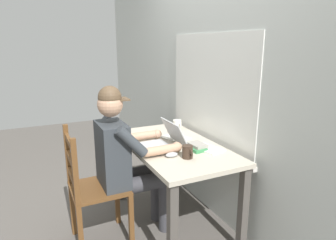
{
  "coord_description": "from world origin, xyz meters",
  "views": [
    {
      "loc": [
        2.13,
        -1.07,
        1.55
      ],
      "look_at": [
        0.0,
        -0.05,
        0.95
      ],
      "focal_mm": 31.71,
      "sensor_mm": 36.0,
      "label": 1
    }
  ],
  "objects": [
    {
      "name": "ground_plane",
      "position": [
        0.0,
        0.0,
        0.0
      ],
      "size": [
        8.0,
        8.0,
        0.0
      ],
      "primitive_type": "plane",
      "color": "#56514C"
    },
    {
      "name": "back_wall",
      "position": [
        -0.0,
        0.43,
        1.29
      ],
      "size": [
        6.0,
        0.08,
        2.6
      ],
      "color": "beige",
      "rests_on": "ground"
    },
    {
      "name": "desk",
      "position": [
        0.0,
        0.0,
        0.62
      ],
      "size": [
        1.27,
        0.69,
        0.73
      ],
      "color": "#BCB29E",
      "rests_on": "ground"
    },
    {
      "name": "seated_person",
      "position": [
        0.0,
        -0.42,
        0.7
      ],
      "size": [
        0.5,
        0.6,
        1.26
      ],
      "color": "#33383D",
      "rests_on": "ground"
    },
    {
      "name": "wooden_chair",
      "position": [
        0.0,
        -0.7,
        0.47
      ],
      "size": [
        0.42,
        0.42,
        0.95
      ],
      "color": "brown",
      "rests_on": "ground"
    },
    {
      "name": "laptop",
      "position": [
        0.02,
        -0.1,
        0.78
      ],
      "size": [
        0.33,
        0.33,
        0.21
      ],
      "color": "#ADAFB2",
      "rests_on": "desk"
    },
    {
      "name": "computer_mouse",
      "position": [
        0.25,
        -0.14,
        0.74
      ],
      "size": [
        0.06,
        0.1,
        0.03
      ],
      "primitive_type": "ellipsoid",
      "color": "#ADAFB2",
      "rests_on": "desk"
    },
    {
      "name": "coffee_mug_white",
      "position": [
        -0.37,
        0.23,
        0.78
      ],
      "size": [
        0.12,
        0.09,
        0.1
      ],
      "color": "silver",
      "rests_on": "desk"
    },
    {
      "name": "coffee_mug_dark",
      "position": [
        0.33,
        -0.04,
        0.78
      ],
      "size": [
        0.12,
        0.08,
        0.1
      ],
      "color": "#38281E",
      "rests_on": "desk"
    },
    {
      "name": "book_stack_main",
      "position": [
        0.2,
        0.12,
        0.75
      ],
      "size": [
        0.18,
        0.15,
        0.05
      ],
      "color": "#38844C",
      "rests_on": "desk"
    },
    {
      "name": "paper_pile_near_laptop",
      "position": [
        0.23,
        0.2,
        0.73
      ],
      "size": [
        0.29,
        0.22,
        0.01
      ],
      "primitive_type": "cube",
      "rotation": [
        0.0,
        0.0,
        0.26
      ],
      "color": "white",
      "rests_on": "desk"
    },
    {
      "name": "paper_pile_back_corner",
      "position": [
        -0.15,
        0.09,
        0.73
      ],
      "size": [
        0.28,
        0.25,
        0.01
      ],
      "primitive_type": "cube",
      "rotation": [
        0.0,
        0.0,
        0.41
      ],
      "color": "silver",
      "rests_on": "desk"
    }
  ]
}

